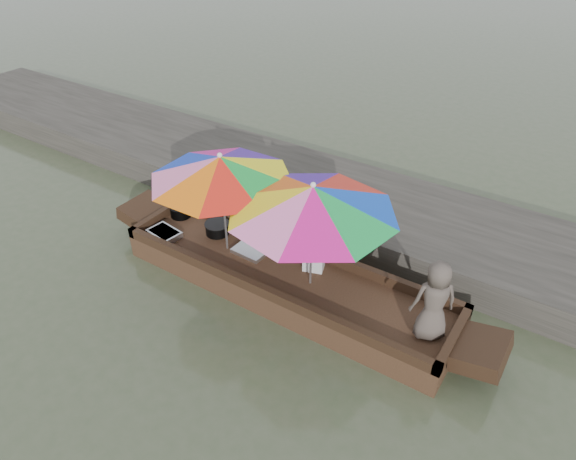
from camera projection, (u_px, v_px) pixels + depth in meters
The scene contains 11 objects.
water at pixel (284, 291), 7.33m from camera, with size 80.00×80.00×0.00m, color #3F4B30.
dock at pixel (356, 208), 8.71m from camera, with size 22.00×2.20×0.50m, color #2D2B26.
boat_hull at pixel (284, 281), 7.23m from camera, with size 4.89×1.20×0.35m, color black.
cooking_pot at pixel (181, 211), 8.27m from camera, with size 0.33×0.33×0.17m, color black.
tray_crayfish at pixel (164, 234), 7.82m from camera, with size 0.49×0.34×0.09m, color silver.
tray_scallop at pixel (250, 251), 7.49m from camera, with size 0.49×0.34×0.06m, color silver.
charcoal_grill at pixel (217, 229), 7.86m from camera, with size 0.36×0.36×0.17m, color black.
supply_bag at pixel (314, 261), 7.13m from camera, with size 0.28×0.22×0.26m, color silver.
vendor at pixel (434, 301), 5.86m from camera, with size 0.53×0.35×1.08m, color #4D433B.
umbrella_bow at pixel (224, 204), 7.15m from camera, with size 2.00×2.00×1.55m, color #FFEE14, non-canonical shape.
umbrella_stern at pixel (312, 236), 6.50m from camera, with size 2.17×2.17×1.55m, color blue, non-canonical shape.
Camera 1 is at (3.09, -4.60, 4.88)m, focal length 32.00 mm.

